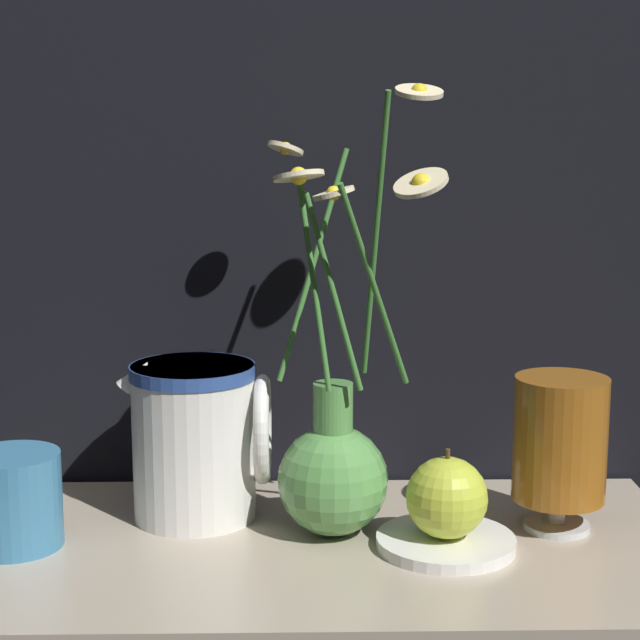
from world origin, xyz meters
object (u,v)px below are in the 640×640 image
(yellow_mug, at_px, (9,502))
(ceramic_pitcher, at_px, (198,435))
(tea_glass, at_px, (560,441))
(orange_fruit, at_px, (447,498))
(vase_with_flowers, at_px, (334,459))

(yellow_mug, bearing_deg, ceramic_pitcher, 24.68)
(tea_glass, bearing_deg, ceramic_pitcher, 173.35)
(tea_glass, relative_size, orange_fruit, 1.79)
(yellow_mug, relative_size, tea_glass, 0.67)
(vase_with_flowers, relative_size, ceramic_pitcher, 2.54)
(yellow_mug, xyz_separation_m, tea_glass, (0.48, 0.03, 0.04))
(vase_with_flowers, height_order, ceramic_pitcher, vase_with_flowers)
(ceramic_pitcher, height_order, orange_fruit, ceramic_pitcher)
(vase_with_flowers, distance_m, yellow_mug, 0.28)
(yellow_mug, relative_size, orange_fruit, 1.19)
(orange_fruit, bearing_deg, vase_with_flowers, 159.78)
(vase_with_flowers, bearing_deg, orange_fruit, -20.22)
(yellow_mug, xyz_separation_m, ceramic_pitcher, (0.15, 0.07, 0.04))
(vase_with_flowers, distance_m, orange_fruit, 0.10)
(yellow_mug, height_order, ceramic_pitcher, ceramic_pitcher)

